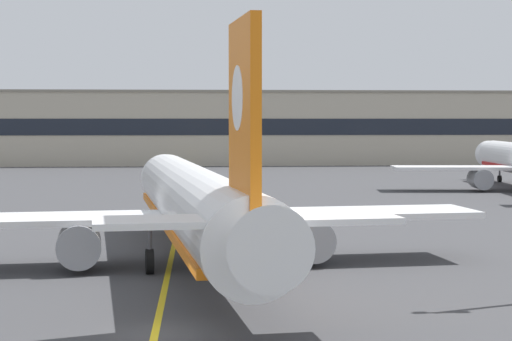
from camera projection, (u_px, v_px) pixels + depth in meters
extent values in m
plane|color=#3D3D3F|center=(163.00, 335.00, 32.95)|extent=(400.00, 400.00, 0.00)
cube|color=yellow|center=(177.00, 232.00, 62.82)|extent=(2.20, 179.99, 0.01)
cylinder|color=white|center=(195.00, 202.00, 48.13)|extent=(7.74, 36.20, 3.80)
cone|color=white|center=(166.00, 179.00, 67.07)|extent=(3.87, 2.98, 3.61)
cone|color=white|center=(263.00, 244.00, 29.06)|extent=(3.14, 3.10, 2.85)
cube|color=orange|center=(195.00, 221.00, 48.19)|extent=(7.35, 33.33, 0.44)
cube|color=black|center=(168.00, 171.00, 65.17)|extent=(2.95, 1.41, 0.60)
cube|color=white|center=(194.00, 217.00, 48.77)|extent=(32.33, 8.30, 0.36)
cylinder|color=gray|center=(79.00, 244.00, 46.73)|extent=(2.68, 3.83, 2.30)
cylinder|color=black|center=(79.00, 239.00, 48.54)|extent=(1.96, 0.39, 1.95)
cylinder|color=gray|center=(308.00, 238.00, 48.98)|extent=(2.68, 3.83, 2.30)
cylinder|color=black|center=(300.00, 234.00, 50.80)|extent=(1.96, 0.39, 1.95)
cube|color=orange|center=(244.00, 118.00, 32.35)|extent=(0.93, 4.81, 7.20)
cylinder|color=white|center=(243.00, 98.00, 32.61)|extent=(0.70, 2.43, 2.40)
cube|color=white|center=(247.00, 220.00, 31.98)|extent=(11.24, 4.00, 0.24)
cylinder|color=#4C4C51|center=(172.00, 212.00, 62.48)|extent=(0.24, 0.24, 1.60)
cylinder|color=black|center=(172.00, 226.00, 62.54)|extent=(0.50, 0.94, 0.90)
cylinder|color=#4C4C51|center=(150.00, 240.00, 45.79)|extent=(0.24, 0.24, 1.60)
cylinder|color=black|center=(150.00, 261.00, 45.86)|extent=(0.54, 1.34, 1.30)
cylinder|color=#4C4C51|center=(249.00, 237.00, 46.74)|extent=(0.24, 0.24, 1.60)
cylinder|color=black|center=(249.00, 259.00, 46.80)|extent=(0.54, 1.34, 1.30)
cone|color=white|center=(490.00, 154.00, 117.14)|extent=(3.68, 2.79, 3.49)
cube|color=black|center=(494.00, 150.00, 115.27)|extent=(2.83, 1.28, 0.58)
cylinder|color=gray|center=(480.00, 179.00, 98.26)|extent=(2.50, 3.65, 2.23)
cylinder|color=black|center=(476.00, 178.00, 100.05)|extent=(1.90, 0.32, 1.89)
cylinder|color=#4C4C51|center=(500.00, 171.00, 112.62)|extent=(0.23, 0.23, 1.55)
cylinder|color=black|center=(500.00, 179.00, 112.67)|extent=(0.45, 0.90, 0.87)
cone|color=orange|center=(217.00, 226.00, 63.94)|extent=(0.36, 0.36, 0.55)
cylinder|color=white|center=(217.00, 226.00, 63.94)|extent=(0.23, 0.23, 0.07)
cube|color=orange|center=(217.00, 230.00, 63.95)|extent=(0.44, 0.44, 0.03)
cube|color=#B2A893|center=(202.00, 129.00, 156.60)|extent=(156.06, 12.00, 12.57)
cube|color=black|center=(203.00, 127.00, 150.55)|extent=(149.82, 0.12, 2.80)
cube|color=gray|center=(202.00, 92.00, 156.22)|extent=(156.46, 12.40, 0.40)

